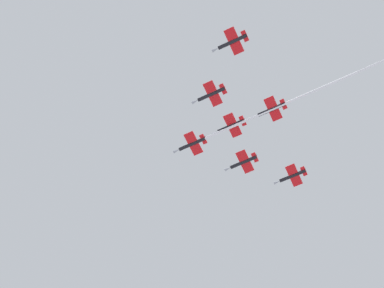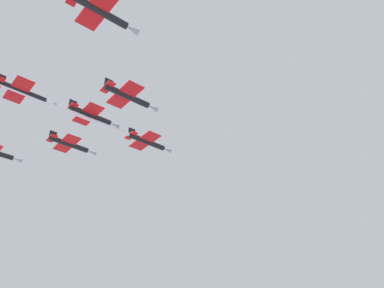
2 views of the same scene
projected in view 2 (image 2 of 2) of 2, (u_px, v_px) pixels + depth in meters
jet_lead at (68, 111)px, 92.77m from camera, size 72.89×9.56×2.79m
jet_port_inner at (70, 145)px, 106.57m from camera, size 13.27×9.56×2.79m
jet_starboard_inner at (128, 96)px, 86.27m from camera, size 13.27×9.56×2.79m
jet_port_outer at (91, 116)px, 96.41m from camera, size 13.27×9.56×2.79m
jet_center_rear at (101, 12)px, 69.79m from camera, size 13.27×9.56×2.79m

